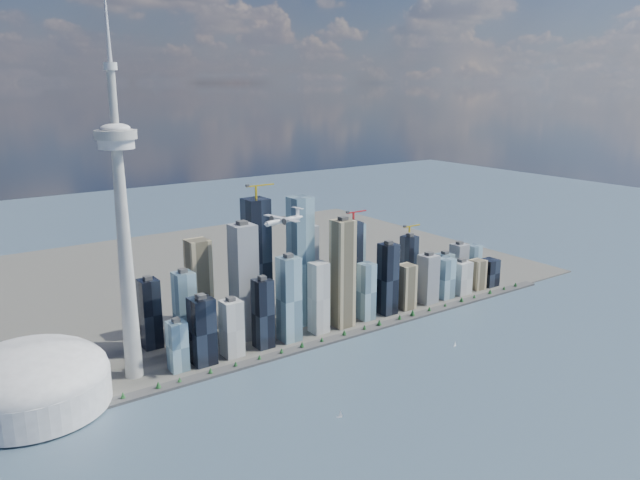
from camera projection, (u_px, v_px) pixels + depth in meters
ground at (431, 404)px, 842.16m from camera, size 4000.00×4000.00×0.00m
seawall at (324, 342)px, 1039.71m from camera, size 1100.00×22.00×4.00m
land at (207, 276)px, 1396.31m from camera, size 1400.00×900.00×3.00m
shoreline_trees at (324, 338)px, 1038.06m from camera, size 960.53×7.20×8.80m
skyscraper_cluster at (323, 280)px, 1123.31m from camera, size 736.00×142.00×251.33m
needle_tower at (122, 221)px, 862.34m from camera, size 56.00×56.00×550.50m
dome_stadium at (31, 381)px, 824.08m from camera, size 200.00×200.00×86.00m
airplane at (283, 220)px, 882.43m from camera, size 74.71×66.42×18.28m
sailboat_west at (340, 415)px, 808.65m from camera, size 7.73×4.39×10.92m
sailboat_east at (455, 344)px, 1028.50m from camera, size 7.17×3.93×10.07m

